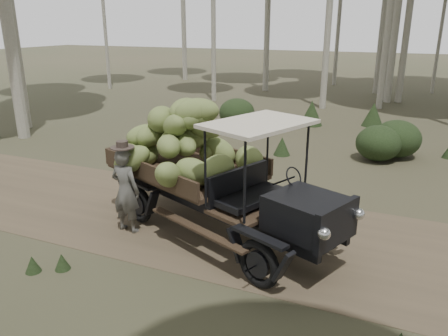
# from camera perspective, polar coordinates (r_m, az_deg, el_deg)

# --- Properties ---
(ground) EXTENTS (120.00, 120.00, 0.00)m
(ground) POSITION_cam_1_polar(r_m,az_deg,el_deg) (8.82, 8.89, -9.22)
(ground) COLOR #473D2B
(ground) RESTS_ON ground
(dirt_track) EXTENTS (70.00, 4.00, 0.01)m
(dirt_track) POSITION_cam_1_polar(r_m,az_deg,el_deg) (8.82, 8.89, -9.20)
(dirt_track) COLOR brown
(dirt_track) RESTS_ON ground
(banana_truck) EXTENTS (5.56, 3.65, 2.69)m
(banana_truck) POSITION_cam_1_polar(r_m,az_deg,el_deg) (8.79, -3.15, 2.05)
(banana_truck) COLOR black
(banana_truck) RESTS_ON ground
(farmer) EXTENTS (0.66, 0.50, 1.90)m
(farmer) POSITION_cam_1_polar(r_m,az_deg,el_deg) (8.93, -12.73, -2.77)
(farmer) COLOR #504F49
(farmer) RESTS_ON ground
(undergrowth) EXTENTS (23.20, 24.03, 1.39)m
(undergrowth) POSITION_cam_1_polar(r_m,az_deg,el_deg) (7.09, -3.03, -11.30)
(undergrowth) COLOR #233319
(undergrowth) RESTS_ON ground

